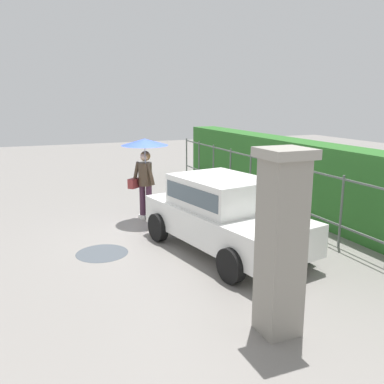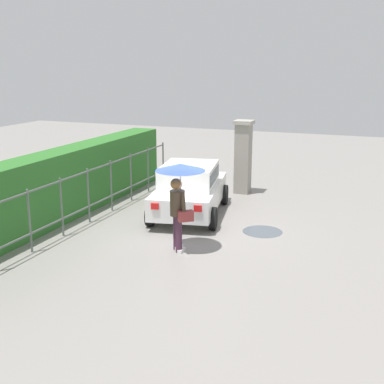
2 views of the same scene
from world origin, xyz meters
name	(u,v)px [view 2 (image 2 of 2)]	position (x,y,z in m)	size (l,w,h in m)	color
ground_plane	(187,233)	(0.00, 0.00, 0.00)	(40.00, 40.00, 0.00)	gray
car	(190,187)	(1.57, 0.54, 0.80)	(3.95, 2.41, 1.48)	white
pedestrian	(179,185)	(-1.14, -0.29, 1.55)	(1.14, 1.14, 2.04)	#47283D
gate_pillar	(243,156)	(4.57, -0.17, 1.24)	(0.60, 0.60, 2.42)	gray
fence_section	(75,198)	(-0.70, 2.82, 0.83)	(10.98, 0.05, 1.50)	#59605B
hedge_row	(45,191)	(-0.70, 3.76, 0.95)	(11.93, 0.90, 1.90)	#2D6B28
puddle_near	(263,232)	(0.85, -1.78, 0.00)	(1.03, 1.03, 0.00)	#4C545B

